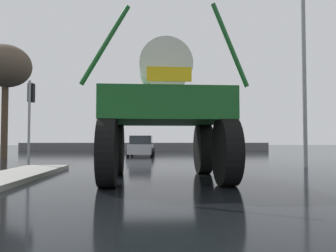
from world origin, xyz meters
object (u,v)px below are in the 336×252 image
traffic_signal_near_left (31,104)px  oversize_sprayer (164,113)px  streetlight_near_right (307,62)px  sedan_ahead (141,146)px  traffic_signal_near_right (229,111)px  bare_tree_left (6,67)px

traffic_signal_near_left → oversize_sprayer: bearing=-41.8°
traffic_signal_near_left → streetlight_near_right: (12.26, -0.98, 1.85)m
sedan_ahead → traffic_signal_near_right: size_ratio=1.20×
oversize_sprayer → traffic_signal_near_right: oversize_sprayer is taller
streetlight_near_right → bare_tree_left: streetlight_near_right is taller
sedan_ahead → streetlight_near_right: 14.01m
bare_tree_left → traffic_signal_near_left: bearing=-59.8°
oversize_sprayer → sedan_ahead: (-1.04, 15.30, -1.30)m
traffic_signal_near_left → traffic_signal_near_right: traffic_signal_near_left is taller
oversize_sprayer → streetlight_near_right: streetlight_near_right is taller
streetlight_near_right → bare_tree_left: (-16.31, 7.95, 1.27)m
bare_tree_left → sedan_ahead: bearing=19.9°
traffic_signal_near_left → streetlight_near_right: size_ratio=0.46×
traffic_signal_near_right → bare_tree_left: 15.15m
traffic_signal_near_left → bare_tree_left: (-4.05, 6.97, 3.12)m
traffic_signal_near_left → streetlight_near_right: streetlight_near_right is taller
streetlight_near_right → bare_tree_left: bearing=154.0°
sedan_ahead → traffic_signal_near_right: (4.26, -10.14, 1.84)m
oversize_sprayer → bare_tree_left: 16.07m
oversize_sprayer → sedan_ahead: oversize_sprayer is taller
streetlight_near_right → bare_tree_left: 18.19m
oversize_sprayer → sedan_ahead: bearing=2.4°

